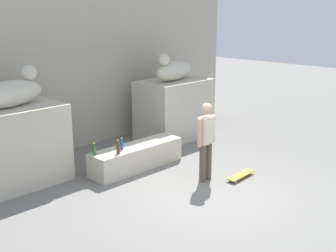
# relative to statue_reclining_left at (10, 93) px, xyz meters

# --- Properties ---
(ground_plane) EXTENTS (40.00, 40.00, 0.00)m
(ground_plane) POSITION_rel_statue_reclining_left_xyz_m (2.31, -3.16, -1.91)
(ground_plane) COLOR slate
(facade_wall) EXTENTS (11.28, 0.60, 5.85)m
(facade_wall) POSITION_rel_statue_reclining_left_xyz_m (2.31, 1.47, 1.01)
(facade_wall) COLOR #B6AD9A
(facade_wall) RESTS_ON ground_plane
(pedestal_left) EXTENTS (1.98, 1.27, 1.63)m
(pedestal_left) POSITION_rel_statue_reclining_left_xyz_m (-0.04, -0.01, -1.10)
(pedestal_left) COLOR beige
(pedestal_left) RESTS_ON ground_plane
(pedestal_right) EXTENTS (1.98, 1.27, 1.63)m
(pedestal_right) POSITION_rel_statue_reclining_left_xyz_m (4.66, -0.01, -1.10)
(pedestal_right) COLOR beige
(pedestal_right) RESTS_ON ground_plane
(statue_reclining_left) EXTENTS (1.69, 0.92, 0.78)m
(statue_reclining_left) POSITION_rel_statue_reclining_left_xyz_m (0.00, 0.00, 0.00)
(statue_reclining_left) COLOR beige
(statue_reclining_left) RESTS_ON pedestal_left
(statue_reclining_right) EXTENTS (1.69, 0.92, 0.78)m
(statue_reclining_right) POSITION_rel_statue_reclining_left_xyz_m (4.63, -0.02, 0.00)
(statue_reclining_right) COLOR beige
(statue_reclining_right) RESTS_ON pedestal_right
(ledge_block) EXTENTS (2.32, 0.62, 0.54)m
(ledge_block) POSITION_rel_statue_reclining_left_xyz_m (2.31, -1.09, -1.64)
(ledge_block) COLOR beige
(ledge_block) RESTS_ON ground_plane
(skater) EXTENTS (0.54, 0.23, 1.67)m
(skater) POSITION_rel_statue_reclining_left_xyz_m (2.85, -2.66, -0.99)
(skater) COLOR brown
(skater) RESTS_ON ground_plane
(skateboard) EXTENTS (0.81, 0.24, 0.08)m
(skateboard) POSITION_rel_statue_reclining_left_xyz_m (3.47, -3.13, -1.85)
(skateboard) COLOR gold
(skateboard) RESTS_ON ground_plane
(bottle_blue) EXTENTS (0.07, 0.07, 0.26)m
(bottle_blue) POSITION_rel_statue_reclining_left_xyz_m (1.89, -1.09, -1.27)
(bottle_blue) COLOR #194C99
(bottle_blue) RESTS_ON ledge_block
(bottle_green) EXTENTS (0.07, 0.07, 0.26)m
(bottle_green) POSITION_rel_statue_reclining_left_xyz_m (1.26, -0.94, -1.27)
(bottle_green) COLOR #1E722D
(bottle_green) RESTS_ON ledge_block
(bottle_brown) EXTENTS (0.08, 0.08, 0.30)m
(bottle_brown) POSITION_rel_statue_reclining_left_xyz_m (1.66, -1.24, -1.25)
(bottle_brown) COLOR #593314
(bottle_brown) RESTS_ON ledge_block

